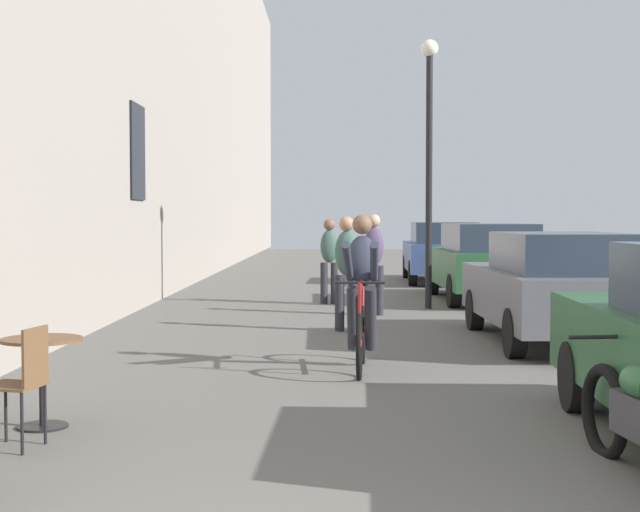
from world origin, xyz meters
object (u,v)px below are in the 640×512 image
cafe_table_mid (42,363)px  parked_car_third (484,261)px  parked_car_fourth (442,251)px  pedestrian_mid (374,258)px  pedestrian_near (346,267)px  cyclist_on_bicycle (362,296)px  cafe_chair_mid_toward_wall (23,378)px  street_lamp (429,139)px  parked_car_second (554,286)px  pedestrian_far (329,256)px

cafe_table_mid → parked_car_third: 12.23m
parked_car_fourth → cafe_table_mid: bearing=-107.5°
cafe_table_mid → pedestrian_mid: size_ratio=0.42×
pedestrian_near → parked_car_third: pedestrian_near is taller
cyclist_on_bicycle → cafe_chair_mid_toward_wall: bearing=-125.9°
street_lamp → parked_car_fourth: street_lamp is taller
cafe_table_mid → cafe_chair_mid_toward_wall: (0.07, -0.67, -0.00)m
cafe_table_mid → street_lamp: street_lamp is taller
street_lamp → cafe_chair_mid_toward_wall: bearing=-111.4°
cafe_table_mid → pedestrian_near: bearing=67.8°
pedestrian_near → parked_car_second: size_ratio=0.40×
pedestrian_far → parked_car_second: (3.01, -5.46, -0.16)m
street_lamp → parked_car_third: size_ratio=1.11×
cafe_table_mid → cafe_chair_mid_toward_wall: cafe_chair_mid_toward_wall is taller
parked_car_second → pedestrian_mid: bearing=122.9°
pedestrian_near → pedestrian_far: pedestrian_near is taller
parked_car_second → pedestrian_far: bearing=118.8°
cafe_table_mid → pedestrian_mid: (3.02, 8.38, 0.45)m
cafe_chair_mid_toward_wall → parked_car_third: parked_car_third is taller
cafe_chair_mid_toward_wall → pedestrian_far: 11.27m
cafe_table_mid → parked_car_second: 7.20m
cafe_table_mid → parked_car_second: size_ratio=0.17×
pedestrian_far → parked_car_fourth: (2.87, 5.87, -0.12)m
cafe_chair_mid_toward_wall → pedestrian_near: 7.28m
cyclist_on_bicycle → street_lamp: 7.17m
street_lamp → parked_car_fourth: bearing=81.2°
cyclist_on_bicycle → pedestrian_mid: 5.51m
pedestrian_near → parked_car_third: bearing=59.7°
cafe_table_mid → pedestrian_far: (2.24, 10.38, 0.40)m
parked_car_fourth → pedestrian_far: bearing=-116.0°
parked_car_second → parked_car_fourth: bearing=90.7°
parked_car_third → pedestrian_far: bearing=-168.7°
parked_car_second → cafe_chair_mid_toward_wall: bearing=-132.8°
cafe_chair_mid_toward_wall → parked_car_second: bearing=47.2°
pedestrian_mid → cyclist_on_bicycle: bearing=-93.9°
cyclist_on_bicycle → pedestrian_far: 7.51m
cafe_table_mid → pedestrian_far: size_ratio=0.44×
pedestrian_near → parked_car_second: pedestrian_near is taller
pedestrian_near → parked_car_second: bearing=-24.7°
cafe_table_mid → pedestrian_near: pedestrian_near is taller
parked_car_third → cyclist_on_bicycle: bearing=-108.4°
pedestrian_near → parked_car_fourth: 10.41m
parked_car_fourth → parked_car_second: bearing=-89.3°
pedestrian_mid → pedestrian_far: pedestrian_mid is taller
pedestrian_mid → pedestrian_far: bearing=111.1°
cafe_table_mid → parked_car_fourth: (5.11, 16.25, 0.28)m
pedestrian_near → pedestrian_mid: (0.50, 2.20, 0.02)m
pedestrian_mid → parked_car_fourth: 8.15m
cafe_chair_mid_toward_wall → pedestrian_mid: pedestrian_mid is taller
cyclist_on_bicycle → pedestrian_far: size_ratio=1.07×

